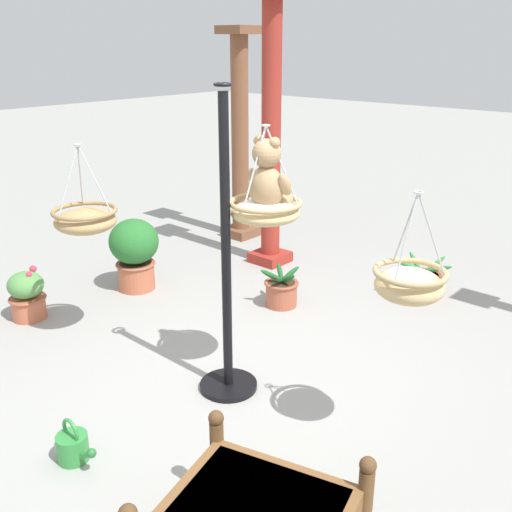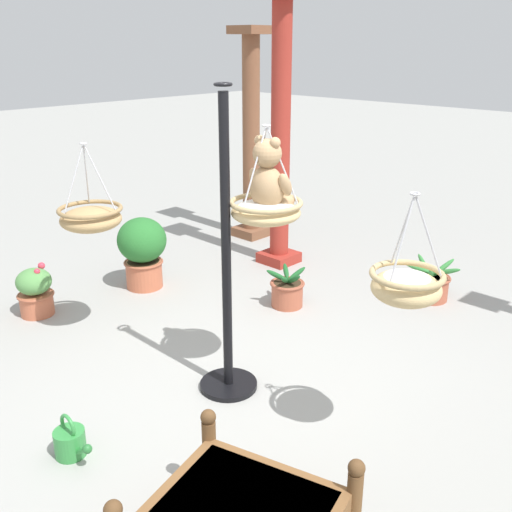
{
  "view_description": "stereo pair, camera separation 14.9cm",
  "coord_description": "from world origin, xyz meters",
  "px_view_note": "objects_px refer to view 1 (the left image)",
  "views": [
    {
      "loc": [
        2.55,
        -2.84,
        2.52
      ],
      "look_at": [
        -0.01,
        0.08,
        1.09
      ],
      "focal_mm": 41.16,
      "sensor_mm": 36.0,
      "label": 1
    },
    {
      "loc": [
        2.66,
        -2.74,
        2.52
      ],
      "look_at": [
        -0.01,
        0.08,
        1.09
      ],
      "focal_mm": 41.16,
      "sensor_mm": 36.0,
      "label": 2
    }
  ],
  "objects_px": {
    "potted_plant_flowering_red": "(135,251)",
    "watering_can": "(73,446)",
    "potted_plant_fern_front": "(27,295)",
    "potted_plant_bushy_green": "(281,290)",
    "potted_plant_tall_leafy": "(422,282)",
    "display_pole_central": "(227,307)",
    "hanging_basket_left_high": "(85,219)",
    "greenhouse_pillar_right": "(271,140)",
    "hanging_basket_right_low": "(410,283)",
    "teddy_bear": "(268,179)",
    "greenhouse_pillar_far_back": "(240,141)",
    "hanging_basket_with_teddy": "(265,210)"
  },
  "relations": [
    {
      "from": "greenhouse_pillar_far_back",
      "to": "potted_plant_tall_leafy",
      "type": "relative_size",
      "value": 4.98
    },
    {
      "from": "teddy_bear",
      "to": "watering_can",
      "type": "xyz_separation_m",
      "value": [
        -0.31,
        -1.52,
        -1.51
      ]
    },
    {
      "from": "potted_plant_fern_front",
      "to": "potted_plant_bushy_green",
      "type": "xyz_separation_m",
      "value": [
        1.64,
        1.82,
        -0.08
      ]
    },
    {
      "from": "hanging_basket_right_low",
      "to": "greenhouse_pillar_right",
      "type": "height_order",
      "value": "greenhouse_pillar_right"
    },
    {
      "from": "potted_plant_flowering_red",
      "to": "watering_can",
      "type": "xyz_separation_m",
      "value": [
        1.91,
        -1.99,
        -0.33
      ]
    },
    {
      "from": "teddy_bear",
      "to": "potted_plant_fern_front",
      "type": "distance_m",
      "value": 2.86
    },
    {
      "from": "hanging_basket_right_low",
      "to": "greenhouse_pillar_far_back",
      "type": "distance_m",
      "value": 4.59
    },
    {
      "from": "hanging_basket_right_low",
      "to": "greenhouse_pillar_right",
      "type": "relative_size",
      "value": 0.22
    },
    {
      "from": "potted_plant_fern_front",
      "to": "watering_can",
      "type": "xyz_separation_m",
      "value": [
        2.11,
        -0.86,
        -0.14
      ]
    },
    {
      "from": "hanging_basket_left_high",
      "to": "potted_plant_flowering_red",
      "type": "xyz_separation_m",
      "value": [
        -0.67,
        0.96,
        -0.7
      ]
    },
    {
      "from": "potted_plant_flowering_red",
      "to": "watering_can",
      "type": "bearing_deg",
      "value": -46.13
    },
    {
      "from": "greenhouse_pillar_right",
      "to": "teddy_bear",
      "type": "bearing_deg",
      "value": -50.65
    },
    {
      "from": "display_pole_central",
      "to": "potted_plant_flowering_red",
      "type": "relative_size",
      "value": 2.93
    },
    {
      "from": "teddy_bear",
      "to": "greenhouse_pillar_far_back",
      "type": "height_order",
      "value": "greenhouse_pillar_far_back"
    },
    {
      "from": "display_pole_central",
      "to": "hanging_basket_with_teddy",
      "type": "xyz_separation_m",
      "value": [
        0.15,
        0.25,
        0.71
      ]
    },
    {
      "from": "display_pole_central",
      "to": "greenhouse_pillar_far_back",
      "type": "relative_size",
      "value": 0.84
    },
    {
      "from": "greenhouse_pillar_far_back",
      "to": "potted_plant_flowering_red",
      "type": "height_order",
      "value": "greenhouse_pillar_far_back"
    },
    {
      "from": "hanging_basket_left_high",
      "to": "potted_plant_fern_front",
      "type": "distance_m",
      "value": 1.25
    },
    {
      "from": "display_pole_central",
      "to": "hanging_basket_right_low",
      "type": "height_order",
      "value": "display_pole_central"
    },
    {
      "from": "hanging_basket_left_high",
      "to": "greenhouse_pillar_right",
      "type": "height_order",
      "value": "greenhouse_pillar_right"
    },
    {
      "from": "display_pole_central",
      "to": "hanging_basket_left_high",
      "type": "height_order",
      "value": "display_pole_central"
    },
    {
      "from": "hanging_basket_right_low",
      "to": "potted_plant_flowering_red",
      "type": "xyz_separation_m",
      "value": [
        -3.38,
        0.53,
        -0.74
      ]
    },
    {
      "from": "display_pole_central",
      "to": "potted_plant_tall_leafy",
      "type": "bearing_deg",
      "value": 82.84
    },
    {
      "from": "potted_plant_fern_front",
      "to": "potted_plant_tall_leafy",
      "type": "distance_m",
      "value": 3.94
    },
    {
      "from": "hanging_basket_with_teddy",
      "to": "hanging_basket_right_low",
      "type": "relative_size",
      "value": 1.03
    },
    {
      "from": "potted_plant_tall_leafy",
      "to": "potted_plant_bushy_green",
      "type": "height_order",
      "value": "potted_plant_tall_leafy"
    },
    {
      "from": "potted_plant_fern_front",
      "to": "potted_plant_bushy_green",
      "type": "relative_size",
      "value": 1.21
    },
    {
      "from": "hanging_basket_left_high",
      "to": "potted_plant_fern_front",
      "type": "relative_size",
      "value": 1.47
    },
    {
      "from": "teddy_bear",
      "to": "potted_plant_fern_front",
      "type": "bearing_deg",
      "value": -164.66
    },
    {
      "from": "potted_plant_tall_leafy",
      "to": "potted_plant_bushy_green",
      "type": "relative_size",
      "value": 1.3
    },
    {
      "from": "display_pole_central",
      "to": "potted_plant_fern_front",
      "type": "xyz_separation_m",
      "value": [
        -2.27,
        -0.39,
        -0.44
      ]
    },
    {
      "from": "potted_plant_flowering_red",
      "to": "potted_plant_fern_front",
      "type": "bearing_deg",
      "value": -100.06
    },
    {
      "from": "hanging_basket_with_teddy",
      "to": "potted_plant_bushy_green",
      "type": "height_order",
      "value": "hanging_basket_with_teddy"
    },
    {
      "from": "hanging_basket_with_teddy",
      "to": "potted_plant_tall_leafy",
      "type": "bearing_deg",
      "value": 85.74
    },
    {
      "from": "potted_plant_flowering_red",
      "to": "watering_can",
      "type": "relative_size",
      "value": 2.21
    },
    {
      "from": "hanging_basket_left_high",
      "to": "hanging_basket_right_low",
      "type": "distance_m",
      "value": 2.74
    },
    {
      "from": "greenhouse_pillar_right",
      "to": "watering_can",
      "type": "distance_m",
      "value": 4.04
    },
    {
      "from": "hanging_basket_right_low",
      "to": "potted_plant_fern_front",
      "type": "bearing_deg",
      "value": -170.47
    },
    {
      "from": "greenhouse_pillar_right",
      "to": "potted_plant_flowering_red",
      "type": "bearing_deg",
      "value": -109.46
    },
    {
      "from": "potted_plant_bushy_green",
      "to": "greenhouse_pillar_far_back",
      "type": "bearing_deg",
      "value": 142.88
    },
    {
      "from": "hanging_basket_right_low",
      "to": "potted_plant_tall_leafy",
      "type": "distance_m",
      "value": 2.75
    },
    {
      "from": "potted_plant_tall_leafy",
      "to": "potted_plant_bushy_green",
      "type": "bearing_deg",
      "value": -130.15
    },
    {
      "from": "potted_plant_bushy_green",
      "to": "watering_can",
      "type": "height_order",
      "value": "potted_plant_bushy_green"
    },
    {
      "from": "greenhouse_pillar_right",
      "to": "watering_can",
      "type": "xyz_separation_m",
      "value": [
        1.36,
        -3.56,
        -1.36
      ]
    },
    {
      "from": "display_pole_central",
      "to": "greenhouse_pillar_right",
      "type": "xyz_separation_m",
      "value": [
        -1.52,
        2.31,
        0.78
      ]
    },
    {
      "from": "greenhouse_pillar_right",
      "to": "potted_plant_fern_front",
      "type": "xyz_separation_m",
      "value": [
        -0.75,
        -2.7,
        -1.23
      ]
    },
    {
      "from": "hanging_basket_right_low",
      "to": "potted_plant_bushy_green",
      "type": "distance_m",
      "value": 2.51
    },
    {
      "from": "greenhouse_pillar_right",
      "to": "display_pole_central",
      "type": "bearing_deg",
      "value": -56.67
    },
    {
      "from": "display_pole_central",
      "to": "hanging_basket_with_teddy",
      "type": "bearing_deg",
      "value": 59.04
    },
    {
      "from": "teddy_bear",
      "to": "greenhouse_pillar_far_back",
      "type": "distance_m",
      "value": 3.66
    }
  ]
}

